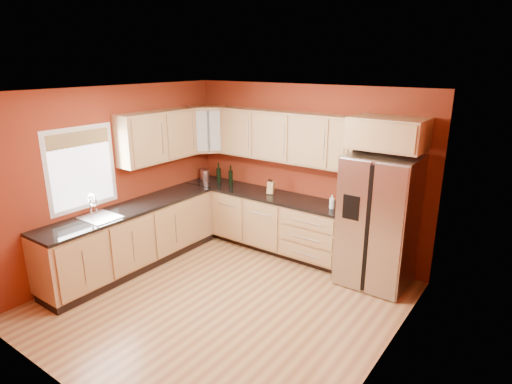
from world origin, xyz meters
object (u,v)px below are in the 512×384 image
canister_left (204,174)px  soap_dispenser (332,202)px  refrigerator (378,221)px  wine_bottle_a (231,175)px  knife_block (271,188)px

canister_left → soap_dispenser: canister_left is taller
refrigerator → wine_bottle_a: bearing=177.3°
refrigerator → soap_dispenser: size_ratio=9.00×
knife_block → soap_dispenser: soap_dispenser is taller
refrigerator → knife_block: 1.79m
soap_dispenser → canister_left: bearing=178.2°
refrigerator → knife_block: size_ratio=9.17×
canister_left → soap_dispenser: size_ratio=1.04×
knife_block → soap_dispenser: size_ratio=0.98×
canister_left → knife_block: 1.42m
wine_bottle_a → soap_dispenser: wine_bottle_a is taller
soap_dispenser → wine_bottle_a: bearing=176.8°
refrigerator → wine_bottle_a: refrigerator is taller
canister_left → wine_bottle_a: 0.60m
wine_bottle_a → knife_block: (0.83, -0.03, -0.07)m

